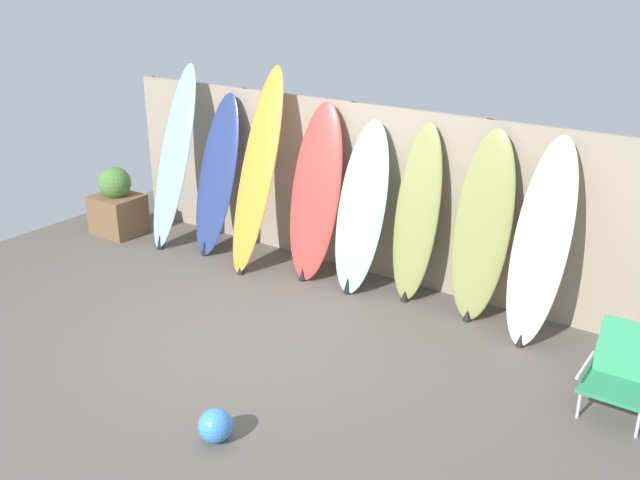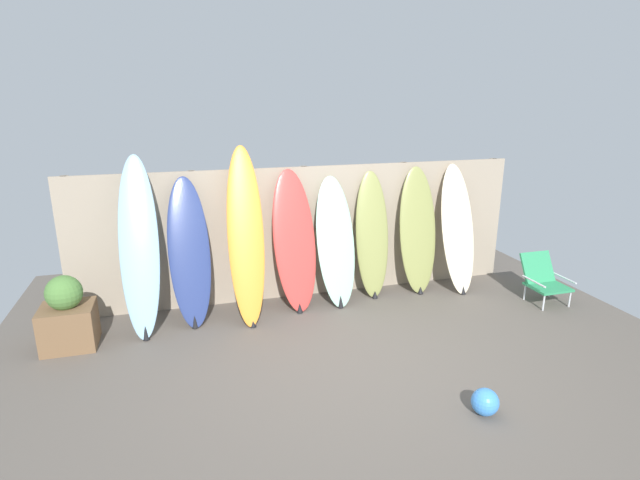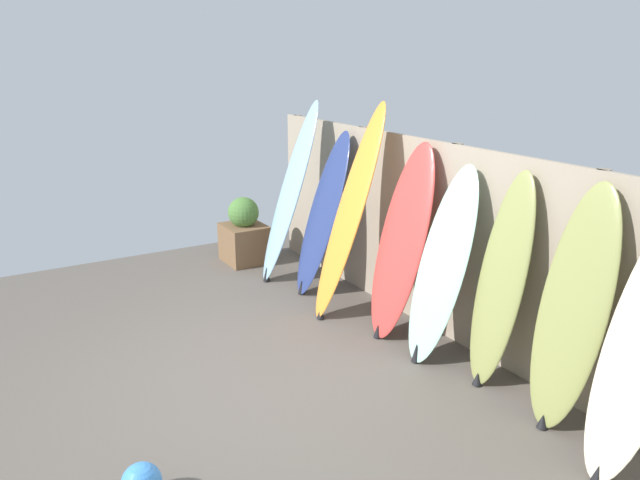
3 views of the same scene
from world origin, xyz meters
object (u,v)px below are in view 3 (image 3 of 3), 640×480
(surfboard_olive_5, at_px, (501,281))
(surfboard_skyblue_0, at_px, (290,193))
(surfboard_navy_1, at_px, (323,215))
(planter_box, at_px, (244,234))
(surfboard_orange_2, at_px, (349,213))
(surfboard_red_3, at_px, (402,243))
(surfboard_olive_6, at_px, (573,310))
(surfboard_seafoam_4, at_px, (442,267))

(surfboard_olive_5, bearing_deg, surfboard_skyblue_0, -175.05)
(surfboard_navy_1, bearing_deg, planter_box, -166.01)
(surfboard_orange_2, height_order, planter_box, surfboard_orange_2)
(surfboard_skyblue_0, height_order, surfboard_navy_1, surfboard_skyblue_0)
(surfboard_navy_1, height_order, surfboard_red_3, surfboard_red_3)
(surfboard_olive_6, distance_m, planter_box, 4.51)
(surfboard_navy_1, bearing_deg, surfboard_skyblue_0, -169.50)
(surfboard_red_3, height_order, surfboard_olive_6, surfboard_red_3)
(surfboard_olive_6, bearing_deg, surfboard_navy_1, -177.54)
(surfboard_red_3, bearing_deg, surfboard_olive_5, 5.41)
(surfboard_navy_1, relative_size, surfboard_olive_5, 1.02)
(surfboard_navy_1, xyz_separation_m, surfboard_olive_6, (3.10, 0.13, 0.01))
(surfboard_navy_1, bearing_deg, surfboard_olive_6, 2.46)
(surfboard_seafoam_4, distance_m, surfboard_olive_6, 1.23)
(surfboard_olive_5, bearing_deg, surfboard_olive_6, -1.94)
(surfboard_olive_5, bearing_deg, surfboard_orange_2, -171.68)
(surfboard_skyblue_0, height_order, surfboard_olive_6, surfboard_skyblue_0)
(surfboard_skyblue_0, relative_size, surfboard_navy_1, 1.17)
(surfboard_olive_6, bearing_deg, surfboard_orange_2, -174.51)
(surfboard_skyblue_0, distance_m, surfboard_olive_5, 3.00)
(surfboard_red_3, xyz_separation_m, surfboard_olive_5, (1.11, 0.11, -0.04))
(surfboard_seafoam_4, relative_size, surfboard_olive_5, 0.98)
(surfboard_navy_1, height_order, surfboard_seafoam_4, surfboard_navy_1)
(surfboard_orange_2, height_order, surfboard_red_3, surfboard_orange_2)
(surfboard_skyblue_0, xyz_separation_m, surfboard_olive_6, (3.65, 0.24, -0.14))
(surfboard_seafoam_4, xyz_separation_m, surfboard_olive_6, (1.23, 0.09, 0.05))
(surfboard_seafoam_4, xyz_separation_m, planter_box, (-3.22, -0.38, -0.47))
(surfboard_orange_2, height_order, surfboard_olive_5, surfboard_orange_2)
(planter_box, bearing_deg, surfboard_skyblue_0, 16.35)
(surfboard_navy_1, distance_m, surfboard_olive_5, 2.43)
(surfboard_skyblue_0, distance_m, surfboard_orange_2, 1.23)
(planter_box, bearing_deg, surfboard_olive_5, 7.42)
(surfboard_skyblue_0, relative_size, surfboard_orange_2, 0.97)
(surfboard_olive_6, xyz_separation_m, planter_box, (-4.45, -0.47, -0.51))
(surfboard_orange_2, height_order, surfboard_olive_6, surfboard_orange_2)
(planter_box, bearing_deg, surfboard_navy_1, 13.99)
(surfboard_navy_1, relative_size, planter_box, 2.12)
(surfboard_olive_5, distance_m, surfboard_olive_6, 0.67)
(surfboard_olive_6, bearing_deg, surfboard_red_3, -177.36)
(surfboard_orange_2, bearing_deg, surfboard_skyblue_0, -179.90)
(surfboard_orange_2, distance_m, surfboard_olive_6, 2.44)
(surfboard_navy_1, xyz_separation_m, planter_box, (-1.35, -0.34, -0.51))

